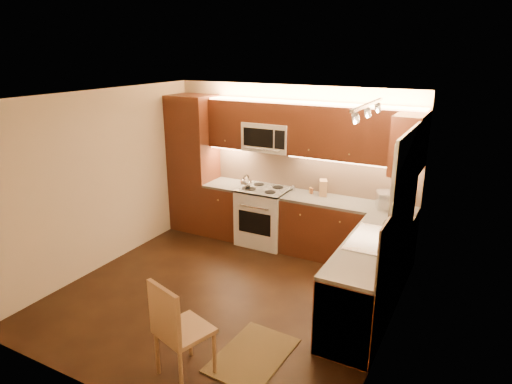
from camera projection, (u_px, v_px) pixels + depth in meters
The scene contains 37 objects.
floor at pixel (226, 294), 5.74m from camera, with size 4.00×4.00×0.01m, color black.
ceiling at pixel (221, 97), 4.97m from camera, with size 4.00×4.00×0.01m, color beige.
wall_back at pixel (291, 166), 7.04m from camera, with size 4.00×0.01×2.50m, color beige.
wall_front at pixel (95, 273), 3.68m from camera, with size 4.00×0.01×2.50m, color beige.
wall_left at pixel (102, 181), 6.25m from camera, with size 0.01×4.00×2.50m, color beige.
wall_right at pixel (393, 234), 4.46m from camera, with size 0.01×4.00×2.50m, color beige.
pantry at pixel (194, 164), 7.55m from camera, with size 0.70×0.60×2.30m, color #41210D.
base_cab_back_left at pixel (228, 210), 7.48m from camera, with size 0.62×0.60×0.86m, color #41210D.
counter_back_left at pixel (228, 184), 7.34m from camera, with size 0.62×0.60×0.04m, color #3A3735.
base_cab_back_right at pixel (346, 232), 6.57m from camera, with size 1.92×0.60×0.86m, color #41210D.
counter_back_right at pixel (348, 204), 6.44m from camera, with size 1.92×0.60×0.04m, color #3A3735.
base_cab_right at pixel (367, 282), 5.19m from camera, with size 0.60×2.00×0.86m, color #41210D.
counter_right at pixel (371, 246), 5.05m from camera, with size 0.60×2.00×0.04m, color #3A3735.
dishwasher at pixel (350, 312), 4.60m from camera, with size 0.58×0.60×0.84m, color silver.
backsplash_back at pixel (311, 172), 6.89m from camera, with size 3.30×0.02×0.60m, color tan.
backsplash_right at pixel (400, 225), 4.82m from camera, with size 0.02×2.00×0.60m, color tan.
upper_cab_back_left at pixel (231, 123), 7.14m from camera, with size 0.62×0.35×0.75m, color #41210D.
upper_cab_back_right at pixel (355, 134), 6.23m from camera, with size 1.92×0.35×0.75m, color #41210D.
upper_cab_bridge at pixel (269, 112), 6.76m from camera, with size 0.76×0.35×0.31m, color #41210D.
upper_cab_right_corner at pixel (407, 145), 5.53m from camera, with size 0.35×0.50×0.75m, color #41210D.
stove at pixel (264, 216), 7.14m from camera, with size 0.76×0.65×0.92m, color silver, non-canonical shape.
microwave at pixel (269, 137), 6.87m from camera, with size 0.76×0.38×0.44m, color silver, non-canonical shape.
window_frame at pixel (406, 186), 4.83m from camera, with size 0.03×1.44×1.24m, color silver.
window_blinds at pixel (404, 185), 4.83m from camera, with size 0.02×1.36×1.16m, color silver.
sink at pixel (374, 234), 5.15m from camera, with size 0.52×0.86×0.15m, color silver, non-canonical shape.
faucet at pixel (391, 231), 5.04m from camera, with size 0.20×0.04×0.30m, color silver, non-canonical shape.
track_light_bar at pixel (368, 105), 4.63m from camera, with size 0.04×1.20×0.03m, color silver.
kettle at pixel (246, 181), 7.01m from camera, with size 0.19×0.19×0.22m, color silver, non-canonical shape.
toaster_oven at pixel (391, 200), 6.16m from camera, with size 0.38×0.29×0.23m, color silver.
knife_block at pixel (323, 188), 6.71m from camera, with size 0.11×0.17×0.24m, color #966B43.
spice_jar_a at pixel (294, 188), 6.92m from camera, with size 0.05×0.05×0.10m, color silver.
spice_jar_b at pixel (312, 191), 6.80m from camera, with size 0.04×0.04×0.09m, color brown.
spice_jar_c at pixel (324, 191), 6.77m from camera, with size 0.04×0.04×0.10m, color silver.
spice_jar_d at pixel (310, 190), 6.84m from camera, with size 0.04×0.04×0.09m, color #AD7A34.
soap_bottle at pixel (401, 227), 5.30m from camera, with size 0.08×0.08×0.18m, color silver.
rug at pixel (253, 355), 4.59m from camera, with size 0.64×0.96×0.01m, color black.
dining_chair at pixel (184, 328), 4.19m from camera, with size 0.45×0.45×1.02m, color #966B43, non-canonical shape.
Camera 1 is at (2.72, -4.28, 3.02)m, focal length 31.30 mm.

